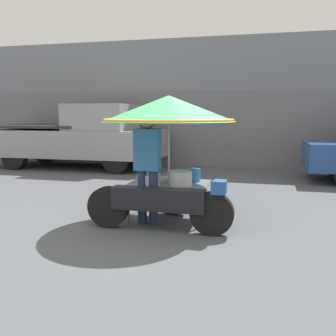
# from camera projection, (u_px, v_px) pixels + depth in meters

# --- Properties ---
(ground_plane) EXTENTS (36.00, 36.00, 0.00)m
(ground_plane) POSITION_uv_depth(u_px,v_px,m) (148.00, 234.00, 5.26)
(ground_plane) COLOR #4C4F54
(shopfront_building) EXTENTS (28.00, 2.06, 4.03)m
(shopfront_building) POSITION_uv_depth(u_px,v_px,m) (217.00, 104.00, 12.68)
(shopfront_building) COLOR gray
(shopfront_building) RESTS_ON ground
(vendor_motorcycle_cart) EXTENTS (2.16, 2.07, 1.95)m
(vendor_motorcycle_cart) POSITION_uv_depth(u_px,v_px,m) (168.00, 123.00, 5.73)
(vendor_motorcycle_cart) COLOR black
(vendor_motorcycle_cart) RESTS_ON ground
(vendor_person) EXTENTS (0.38, 0.23, 1.68)m
(vendor_person) POSITION_uv_depth(u_px,v_px,m) (148.00, 163.00, 5.62)
(vendor_person) COLOR navy
(vendor_person) RESTS_ON ground
(pickup_truck) EXTENTS (5.45, 1.94, 1.96)m
(pickup_truck) POSITION_uv_depth(u_px,v_px,m) (81.00, 137.00, 11.56)
(pickup_truck) COLOR black
(pickup_truck) RESTS_ON ground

